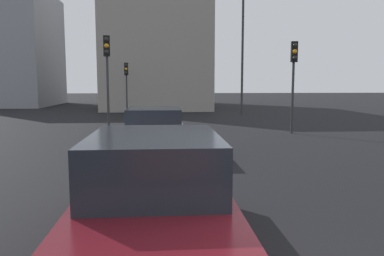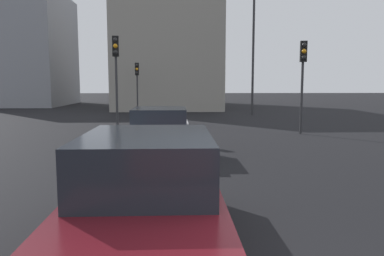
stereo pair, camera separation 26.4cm
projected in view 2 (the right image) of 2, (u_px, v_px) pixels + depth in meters
The scene contains 8 objects.
car_white_right_lead at pixel (160, 132), 12.02m from camera, with size 4.31×2.09×1.49m.
car_maroon_right_second at pixel (149, 197), 4.92m from camera, with size 4.68×2.01×1.64m.
traffic_light_near_left at pixel (137, 77), 27.10m from camera, with size 0.32×0.29×3.71m.
traffic_light_near_right at pixel (303, 68), 16.42m from camera, with size 0.33×0.30×4.08m.
traffic_light_far_left at pixel (116, 64), 16.77m from camera, with size 0.32×0.30×4.34m.
street_lamp_kerbside at pixel (253, 45), 26.27m from camera, with size 0.56×0.36×8.51m.
building_facade_left at pixel (169, 50), 36.07m from camera, with size 15.06×9.00×10.88m, color gray.
building_facade_center at pixel (31, 50), 38.02m from camera, with size 10.17×6.90×11.09m, color gray.
Camera 2 is at (-3.53, 1.24, 2.28)m, focal length 35.14 mm.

